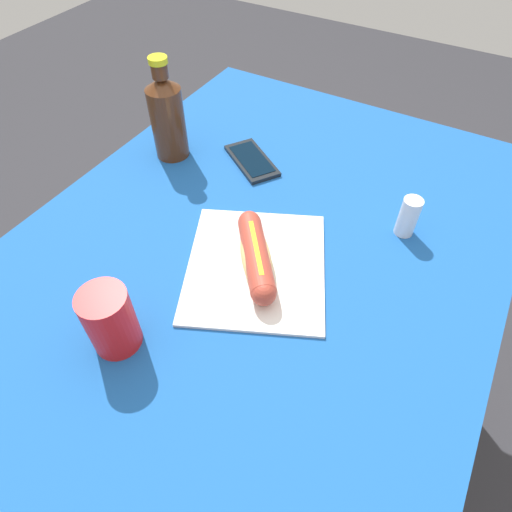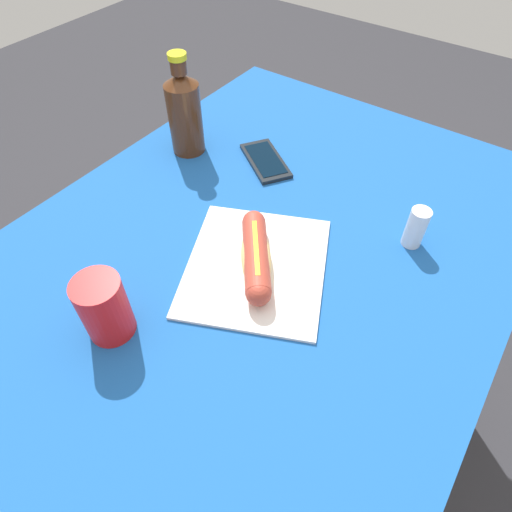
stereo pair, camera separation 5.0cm
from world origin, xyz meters
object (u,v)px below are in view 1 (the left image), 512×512
object	(u,v)px
salt_shaker	(408,217)
drinking_cup	(110,320)
hot_dog	(256,256)
soda_bottle	(167,116)
cell_phone	(252,160)

from	to	relation	value
salt_shaker	drinking_cup	bearing A→B (deg)	-34.60
hot_dog	soda_bottle	size ratio (longest dim) A/B	0.77
salt_shaker	hot_dog	bearing A→B (deg)	-42.84
drinking_cup	salt_shaker	distance (m)	0.55
soda_bottle	hot_dog	bearing A→B (deg)	58.87
hot_dog	soda_bottle	world-z (taller)	soda_bottle
salt_shaker	cell_phone	bearing A→B (deg)	-97.39
hot_dog	soda_bottle	xyz separation A→B (m)	(-0.20, -0.33, 0.07)
cell_phone	salt_shaker	distance (m)	0.37
cell_phone	drinking_cup	xyz separation A→B (m)	(0.50, 0.05, 0.05)
soda_bottle	salt_shaker	xyz separation A→B (m)	(-0.01, 0.54, -0.06)
drinking_cup	salt_shaker	world-z (taller)	drinking_cup
cell_phone	salt_shaker	world-z (taller)	salt_shaker
cell_phone	soda_bottle	xyz separation A→B (m)	(0.06, -0.17, 0.09)
cell_phone	soda_bottle	distance (m)	0.20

